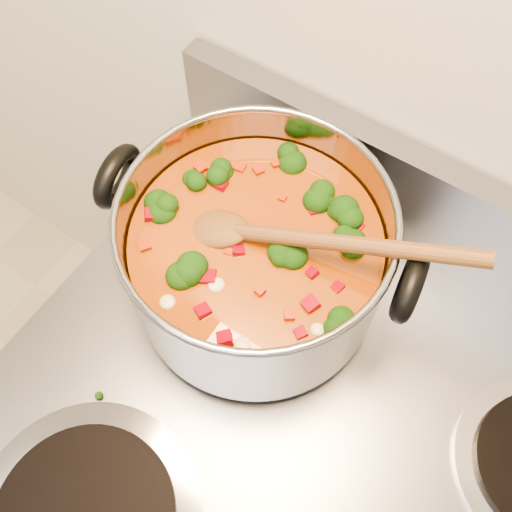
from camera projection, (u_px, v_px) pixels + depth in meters
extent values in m
cube|color=gray|center=(471.00, 234.00, 0.65)|extent=(0.78, 0.03, 0.16)
cylinder|color=#A5A5AD|center=(255.00, 290.00, 0.70)|extent=(0.20, 0.20, 0.01)
cylinder|color=black|center=(255.00, 287.00, 0.69)|extent=(0.15, 0.15, 0.01)
cylinder|color=gray|center=(256.00, 254.00, 0.62)|extent=(0.28, 0.28, 0.15)
torus|color=gray|center=(256.00, 217.00, 0.55)|extent=(0.29, 0.29, 0.01)
cylinder|color=#863C0C|center=(256.00, 263.00, 0.64)|extent=(0.27, 0.27, 0.11)
torus|color=black|center=(118.00, 177.00, 0.60)|extent=(0.03, 0.08, 0.08)
torus|color=black|center=(410.00, 286.00, 0.54)|extent=(0.03, 0.08, 0.08)
ellipsoid|color=black|center=(308.00, 234.00, 0.59)|extent=(0.04, 0.04, 0.03)
ellipsoid|color=black|center=(315.00, 169.00, 0.63)|extent=(0.04, 0.04, 0.03)
ellipsoid|color=black|center=(246.00, 302.00, 0.56)|extent=(0.04, 0.04, 0.03)
ellipsoid|color=black|center=(158.00, 224.00, 0.60)|extent=(0.04, 0.04, 0.03)
ellipsoid|color=black|center=(155.00, 234.00, 0.59)|extent=(0.04, 0.04, 0.03)
ellipsoid|color=black|center=(173.00, 286.00, 0.57)|extent=(0.04, 0.04, 0.03)
ellipsoid|color=black|center=(347.00, 282.00, 0.57)|extent=(0.04, 0.04, 0.03)
ellipsoid|color=black|center=(218.00, 166.00, 0.64)|extent=(0.04, 0.04, 0.03)
ellipsoid|color=black|center=(226.00, 218.00, 0.60)|extent=(0.04, 0.04, 0.03)
ellipsoid|color=black|center=(232.00, 165.00, 0.64)|extent=(0.04, 0.04, 0.03)
ellipsoid|color=#9A0519|center=(200.00, 251.00, 0.58)|extent=(0.01, 0.01, 0.01)
ellipsoid|color=#9A0519|center=(243.00, 251.00, 0.58)|extent=(0.01, 0.01, 0.01)
ellipsoid|color=#9A0519|center=(277.00, 342.00, 0.54)|extent=(0.01, 0.01, 0.01)
ellipsoid|color=#9A0519|center=(341.00, 296.00, 0.56)|extent=(0.01, 0.01, 0.01)
ellipsoid|color=#9A0519|center=(179.00, 226.00, 0.60)|extent=(0.01, 0.01, 0.01)
ellipsoid|color=#9A0519|center=(186.00, 287.00, 0.56)|extent=(0.01, 0.01, 0.01)
ellipsoid|color=#9A0519|center=(307.00, 161.00, 0.64)|extent=(0.01, 0.01, 0.01)
ellipsoid|color=#9A0519|center=(187.00, 188.00, 0.62)|extent=(0.01, 0.01, 0.01)
ellipsoid|color=#9A0519|center=(214.00, 227.00, 0.60)|extent=(0.01, 0.01, 0.01)
ellipsoid|color=#9A0519|center=(158.00, 232.00, 0.59)|extent=(0.01, 0.01, 0.01)
ellipsoid|color=#9A0519|center=(309.00, 293.00, 0.56)|extent=(0.01, 0.01, 0.01)
ellipsoid|color=#9A0519|center=(208.00, 287.00, 0.56)|extent=(0.01, 0.01, 0.01)
ellipsoid|color=#9A0519|center=(190.00, 319.00, 0.55)|extent=(0.01, 0.01, 0.01)
ellipsoid|color=#A22509|center=(335.00, 226.00, 0.60)|extent=(0.01, 0.01, 0.01)
ellipsoid|color=#A22509|center=(341.00, 234.00, 0.59)|extent=(0.01, 0.01, 0.01)
ellipsoid|color=#A22509|center=(214.00, 224.00, 0.60)|extent=(0.01, 0.01, 0.01)
ellipsoid|color=#A22509|center=(196.00, 227.00, 0.60)|extent=(0.01, 0.01, 0.01)
ellipsoid|color=#A22509|center=(167.00, 262.00, 0.58)|extent=(0.01, 0.01, 0.01)
ellipsoid|color=#A22509|center=(154.00, 221.00, 0.60)|extent=(0.01, 0.01, 0.01)
ellipsoid|color=#A22509|center=(150.00, 259.00, 0.58)|extent=(0.01, 0.01, 0.01)
ellipsoid|color=#A22509|center=(234.00, 322.00, 0.55)|extent=(0.01, 0.01, 0.01)
ellipsoid|color=#A22509|center=(359.00, 232.00, 0.59)|extent=(0.01, 0.01, 0.01)
ellipsoid|color=#A22509|center=(254.00, 335.00, 0.54)|extent=(0.01, 0.01, 0.01)
ellipsoid|color=#A22509|center=(319.00, 207.00, 0.61)|extent=(0.01, 0.01, 0.01)
ellipsoid|color=#A22509|center=(213.00, 254.00, 0.58)|extent=(0.01, 0.01, 0.01)
ellipsoid|color=beige|center=(240.00, 292.00, 0.56)|extent=(0.02, 0.02, 0.01)
ellipsoid|color=beige|center=(346.00, 194.00, 0.62)|extent=(0.02, 0.02, 0.01)
ellipsoid|color=beige|center=(319.00, 165.00, 0.64)|extent=(0.02, 0.02, 0.01)
ellipsoid|color=beige|center=(145.00, 250.00, 0.58)|extent=(0.02, 0.02, 0.01)
ellipsoid|color=beige|center=(171.00, 280.00, 0.57)|extent=(0.02, 0.02, 0.01)
ellipsoid|color=beige|center=(221.00, 166.00, 0.64)|extent=(0.02, 0.02, 0.01)
ellipsoid|color=brown|center=(215.00, 229.00, 0.60)|extent=(0.09, 0.07, 0.04)
cylinder|color=brown|center=(342.00, 243.00, 0.55)|extent=(0.26, 0.09, 0.09)
ellipsoid|color=black|center=(408.00, 263.00, 0.72)|extent=(0.01, 0.01, 0.01)
ellipsoid|color=black|center=(346.00, 426.00, 0.62)|extent=(0.01, 0.01, 0.01)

